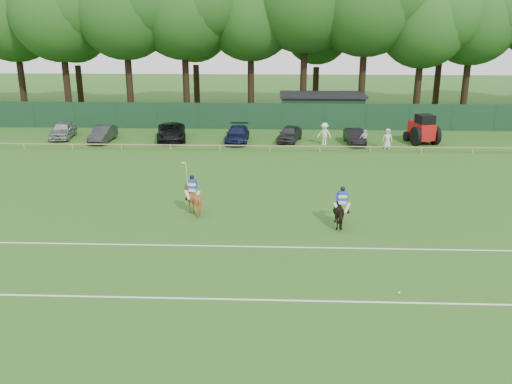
{
  "coord_description": "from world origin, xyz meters",
  "views": [
    {
      "loc": [
        1.6,
        -24.25,
        10.2
      ],
      "look_at": [
        0.5,
        3.0,
        1.4
      ],
      "focal_mm": 38.0,
      "sensor_mm": 36.0,
      "label": 1
    }
  ],
  "objects_px": {
    "spectator_mid": "(364,139)",
    "utility_shed": "(322,109)",
    "sedan_navy": "(237,134)",
    "spectator_left": "(325,134)",
    "tractor": "(423,130)",
    "sedan_grey": "(103,134)",
    "hatch_grey": "(290,134)",
    "estate_black": "(355,137)",
    "suv_black": "(171,132)",
    "horse_chestnut": "(193,199)",
    "polo_ball": "(399,293)",
    "horse_dark": "(342,212)",
    "sedan_silver": "(63,130)",
    "spectator_right": "(387,139)"
  },
  "relations": [
    {
      "from": "suv_black",
      "to": "sedan_navy",
      "type": "relative_size",
      "value": 1.12
    },
    {
      "from": "sedan_silver",
      "to": "suv_black",
      "type": "relative_size",
      "value": 0.83
    },
    {
      "from": "horse_dark",
      "to": "utility_shed",
      "type": "xyz_separation_m",
      "value": [
        1.09,
        28.18,
        0.77
      ]
    },
    {
      "from": "horse_chestnut",
      "to": "spectator_mid",
      "type": "xyz_separation_m",
      "value": [
        11.7,
        16.26,
        -0.05
      ]
    },
    {
      "from": "tractor",
      "to": "hatch_grey",
      "type": "bearing_deg",
      "value": 164.19
    },
    {
      "from": "suv_black",
      "to": "estate_black",
      "type": "bearing_deg",
      "value": -13.52
    },
    {
      "from": "hatch_grey",
      "to": "tractor",
      "type": "bearing_deg",
      "value": 12.15
    },
    {
      "from": "horse_dark",
      "to": "suv_black",
      "type": "xyz_separation_m",
      "value": [
        -12.55,
        20.03,
        -0.05
      ]
    },
    {
      "from": "horse_chestnut",
      "to": "utility_shed",
      "type": "height_order",
      "value": "utility_shed"
    },
    {
      "from": "polo_ball",
      "to": "tractor",
      "type": "height_order",
      "value": "tractor"
    },
    {
      "from": "spectator_right",
      "to": "polo_ball",
      "type": "distance_m",
      "value": 24.99
    },
    {
      "from": "sedan_silver",
      "to": "spectator_right",
      "type": "height_order",
      "value": "spectator_right"
    },
    {
      "from": "spectator_right",
      "to": "tractor",
      "type": "bearing_deg",
      "value": 38.67
    },
    {
      "from": "horse_dark",
      "to": "sedan_navy",
      "type": "distance_m",
      "value": 20.65
    },
    {
      "from": "utility_shed",
      "to": "tractor",
      "type": "bearing_deg",
      "value": -47.82
    },
    {
      "from": "horse_chestnut",
      "to": "sedan_silver",
      "type": "bearing_deg",
      "value": -45.44
    },
    {
      "from": "sedan_navy",
      "to": "spectator_left",
      "type": "relative_size",
      "value": 2.48
    },
    {
      "from": "hatch_grey",
      "to": "spectator_left",
      "type": "bearing_deg",
      "value": -8.78
    },
    {
      "from": "horse_dark",
      "to": "suv_black",
      "type": "relative_size",
      "value": 0.35
    },
    {
      "from": "horse_dark",
      "to": "horse_chestnut",
      "type": "distance_m",
      "value": 8.02
    },
    {
      "from": "hatch_grey",
      "to": "polo_ball",
      "type": "relative_size",
      "value": 43.92
    },
    {
      "from": "sedan_grey",
      "to": "spectator_mid",
      "type": "height_order",
      "value": "spectator_mid"
    },
    {
      "from": "polo_ball",
      "to": "tractor",
      "type": "distance_m",
      "value": 27.69
    },
    {
      "from": "polo_ball",
      "to": "sedan_grey",
      "type": "bearing_deg",
      "value": 126.97
    },
    {
      "from": "hatch_grey",
      "to": "spectator_mid",
      "type": "bearing_deg",
      "value": -4.91
    },
    {
      "from": "hatch_grey",
      "to": "estate_black",
      "type": "distance_m",
      "value": 5.53
    },
    {
      "from": "sedan_navy",
      "to": "spectator_mid",
      "type": "relative_size",
      "value": 3.06
    },
    {
      "from": "sedan_navy",
      "to": "estate_black",
      "type": "height_order",
      "value": "sedan_navy"
    },
    {
      "from": "horse_chestnut",
      "to": "sedan_silver",
      "type": "height_order",
      "value": "horse_chestnut"
    },
    {
      "from": "horse_chestnut",
      "to": "spectator_mid",
      "type": "relative_size",
      "value": 1.07
    },
    {
      "from": "spectator_mid",
      "to": "utility_shed",
      "type": "bearing_deg",
      "value": 84.81
    },
    {
      "from": "estate_black",
      "to": "polo_ball",
      "type": "bearing_deg",
      "value": -97.61
    },
    {
      "from": "suv_black",
      "to": "hatch_grey",
      "type": "relative_size",
      "value": 1.31
    },
    {
      "from": "polo_ball",
      "to": "suv_black",
      "type": "bearing_deg",
      "value": 117.34
    },
    {
      "from": "spectator_right",
      "to": "suv_black",
      "type": "bearing_deg",
      "value": 179.4
    },
    {
      "from": "sedan_navy",
      "to": "hatch_grey",
      "type": "xyz_separation_m",
      "value": [
        4.49,
        0.44,
        0.0
      ]
    },
    {
      "from": "hatch_grey",
      "to": "spectator_right",
      "type": "relative_size",
      "value": 2.39
    },
    {
      "from": "horse_chestnut",
      "to": "utility_shed",
      "type": "xyz_separation_m",
      "value": [
        8.96,
        26.62,
        0.73
      ]
    },
    {
      "from": "sedan_grey",
      "to": "estate_black",
      "type": "distance_m",
      "value": 21.54
    },
    {
      "from": "spectator_mid",
      "to": "utility_shed",
      "type": "height_order",
      "value": "utility_shed"
    },
    {
      "from": "polo_ball",
      "to": "utility_shed",
      "type": "relative_size",
      "value": 0.01
    },
    {
      "from": "tractor",
      "to": "sedan_grey",
      "type": "bearing_deg",
      "value": 167.02
    },
    {
      "from": "sedan_silver",
      "to": "estate_black",
      "type": "relative_size",
      "value": 1.13
    },
    {
      "from": "estate_black",
      "to": "spectator_left",
      "type": "xyz_separation_m",
      "value": [
        -2.58,
        -0.41,
        0.3
      ]
    },
    {
      "from": "sedan_navy",
      "to": "suv_black",
      "type": "bearing_deg",
      "value": 175.81
    },
    {
      "from": "horse_dark",
      "to": "sedan_silver",
      "type": "height_order",
      "value": "horse_dark"
    },
    {
      "from": "spectator_mid",
      "to": "sedan_silver",
      "type": "bearing_deg",
      "value": 154.24
    },
    {
      "from": "hatch_grey",
      "to": "polo_ball",
      "type": "height_order",
      "value": "hatch_grey"
    },
    {
      "from": "spectator_right",
      "to": "utility_shed",
      "type": "height_order",
      "value": "utility_shed"
    },
    {
      "from": "sedan_silver",
      "to": "hatch_grey",
      "type": "height_order",
      "value": "sedan_silver"
    }
  ]
}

